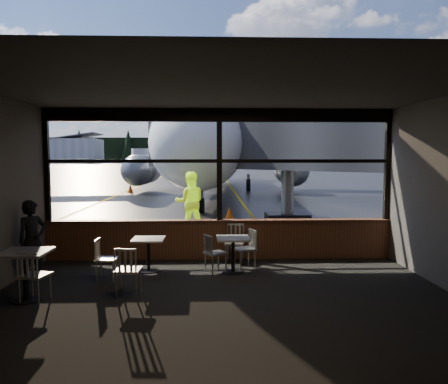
{
  "coord_description": "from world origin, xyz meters",
  "views": [
    {
      "loc": [
        -0.24,
        -10.11,
        2.4
      ],
      "look_at": [
        0.14,
        1.0,
        1.5
      ],
      "focal_mm": 35.0,
      "sensor_mm": 36.0,
      "label": 1
    }
  ],
  "objects": [
    {
      "name": "chair_mid_w",
      "position": [
        -2.23,
        -1.72,
        0.41
      ],
      "size": [
        0.45,
        0.45,
        0.82
      ],
      "primitive_type": null,
      "rotation": [
        0.0,
        0.0,
        -1.58
      ],
      "color": "beige",
      "rests_on": "carpet_floor"
    },
    {
      "name": "chair_near_e",
      "position": [
        0.51,
        -0.97,
        0.43
      ],
      "size": [
        0.59,
        0.59,
        0.86
      ],
      "primitive_type": null,
      "rotation": [
        0.0,
        0.0,
        1.9
      ],
      "color": "beige",
      "rests_on": "carpet_floor"
    },
    {
      "name": "cafe_table_mid",
      "position": [
        -1.5,
        -1.13,
        0.36
      ],
      "size": [
        0.65,
        0.65,
        0.71
      ],
      "primitive_type": null,
      "color": "#ACA69E",
      "rests_on": "carpet_floor"
    },
    {
      "name": "window_transom",
      "position": [
        0.0,
        0.0,
        2.3
      ],
      "size": [
        8.0,
        0.1,
        0.08
      ],
      "primitive_type": "cube",
      "color": "black",
      "rests_on": "ground"
    },
    {
      "name": "chair_left_s",
      "position": [
        -3.12,
        -2.94,
        0.44
      ],
      "size": [
        0.57,
        0.57,
        0.87
      ],
      "primitive_type": null,
      "rotation": [
        0.0,
        0.0,
        -0.23
      ],
      "color": "beige",
      "rests_on": "carpet_floor"
    },
    {
      "name": "cafe_table_left",
      "position": [
        -3.29,
        -2.9,
        0.42
      ],
      "size": [
        0.77,
        0.77,
        0.84
      ],
      "primitive_type": null,
      "color": "#A39D96",
      "rests_on": "carpet_floor"
    },
    {
      "name": "mullion_right",
      "position": [
        3.95,
        0.0,
        2.2
      ],
      "size": [
        0.12,
        0.12,
        2.6
      ],
      "primitive_type": "cube",
      "color": "black",
      "rests_on": "ground"
    },
    {
      "name": "fuel_tank_c",
      "position": [
        -10.0,
        182.0,
        3.0
      ],
      "size": [
        8.0,
        8.0,
        6.0
      ],
      "primitive_type": "cylinder",
      "color": "silver",
      "rests_on": "ground_plane"
    },
    {
      "name": "ground_plane",
      "position": [
        0.0,
        120.0,
        0.0
      ],
      "size": [
        520.0,
        520.0,
        0.0
      ],
      "primitive_type": "plane",
      "color": "black",
      "rests_on": "ground"
    },
    {
      "name": "fuel_tank_b",
      "position": [
        -20.0,
        182.0,
        3.0
      ],
      "size": [
        8.0,
        8.0,
        6.0
      ],
      "primitive_type": "cylinder",
      "color": "silver",
      "rests_on": "ground_plane"
    },
    {
      "name": "wall_back",
      "position": [
        0.0,
        -6.0,
        1.75
      ],
      "size": [
        8.0,
        0.04,
        3.5
      ],
      "primitive_type": "cube",
      "color": "#49423A",
      "rests_on": "ground"
    },
    {
      "name": "cone_wing",
      "position": [
        -5.5,
        19.15,
        0.28
      ],
      "size": [
        0.41,
        0.41,
        0.57
      ],
      "primitive_type": "cone",
      "color": "#FF6808",
      "rests_on": "ground_plane"
    },
    {
      "name": "chair_near_w",
      "position": [
        -0.11,
        -1.24,
        0.4
      ],
      "size": [
        0.6,
        0.6,
        0.81
      ],
      "primitive_type": null,
      "rotation": [
        0.0,
        0.0,
        -1.07
      ],
      "color": "#B3AEA2",
      "rests_on": "carpet_floor"
    },
    {
      "name": "passenger",
      "position": [
        -3.66,
        -1.66,
        0.78
      ],
      "size": [
        0.66,
        0.68,
        1.56
      ],
      "primitive_type": "imported",
      "rotation": [
        0.0,
        0.0,
        0.87
      ],
      "color": "black",
      "rests_on": "carpet_floor"
    },
    {
      "name": "chair_mid_s",
      "position": [
        -1.64,
        -2.65,
        0.44
      ],
      "size": [
        0.51,
        0.51,
        0.87
      ],
      "primitive_type": null,
      "rotation": [
        0.0,
        0.0,
        -0.07
      ],
      "color": "#B0AB9F",
      "rests_on": "carpet_floor"
    },
    {
      "name": "carpet_floor",
      "position": [
        0.0,
        -3.0,
        0.01
      ],
      "size": [
        8.0,
        6.0,
        0.01
      ],
      "primitive_type": "cube",
      "color": "black",
      "rests_on": "ground"
    },
    {
      "name": "treeline",
      "position": [
        0.0,
        210.0,
        6.0
      ],
      "size": [
        360.0,
        3.0,
        12.0
      ],
      "primitive_type": "cube",
      "color": "black",
      "rests_on": "ground_plane"
    },
    {
      "name": "mullion_left",
      "position": [
        -3.95,
        0.0,
        2.2
      ],
      "size": [
        0.12,
        0.12,
        2.6
      ],
      "primitive_type": "cube",
      "color": "black",
      "rests_on": "ground"
    },
    {
      "name": "ground_crew",
      "position": [
        -0.85,
        3.64,
        0.96
      ],
      "size": [
        1.0,
        0.81,
        1.93
      ],
      "primitive_type": "imported",
      "rotation": [
        0.0,
        0.0,
        3.23
      ],
      "color": "#BFF219",
      "rests_on": "ground_plane"
    },
    {
      "name": "window_sill",
      "position": [
        0.0,
        0.0,
        0.45
      ],
      "size": [
        8.0,
        0.28,
        0.9
      ],
      "primitive_type": "cube",
      "color": "#512A18",
      "rests_on": "ground"
    },
    {
      "name": "airliner",
      "position": [
        0.28,
        20.37,
        5.38
      ],
      "size": [
        31.81,
        37.25,
        10.77
      ],
      "primitive_type": null,
      "rotation": [
        0.0,
        0.0,
        -0.07
      ],
      "color": "white",
      "rests_on": "ground_plane"
    },
    {
      "name": "cone_nose",
      "position": [
        0.53,
        6.2,
        0.26
      ],
      "size": [
        0.38,
        0.38,
        0.53
      ],
      "primitive_type": "cone",
      "color": "orange",
      "rests_on": "ground_plane"
    },
    {
      "name": "window_header",
      "position": [
        0.0,
        0.0,
        3.35
      ],
      "size": [
        8.0,
        0.18,
        0.3
      ],
      "primitive_type": "cube",
      "color": "black",
      "rests_on": "ground"
    },
    {
      "name": "mullion_centre",
      "position": [
        0.0,
        0.0,
        2.2
      ],
      "size": [
        0.12,
        0.12,
        2.6
      ],
      "primitive_type": "cube",
      "color": "black",
      "rests_on": "ground"
    },
    {
      "name": "hangar_right",
      "position": [
        60.0,
        178.0,
        6.0
      ],
      "size": [
        50.0,
        20.0,
        12.0
      ],
      "primitive_type": null,
      "color": "silver",
      "rests_on": "ground_plane"
    },
    {
      "name": "fuel_tank_a",
      "position": [
        -30.0,
        182.0,
        3.0
      ],
      "size": [
        8.0,
        8.0,
        6.0
      ],
      "primitive_type": "cylinder",
      "color": "silver",
      "rests_on": "ground_plane"
    },
    {
      "name": "chair_near_n",
      "position": [
        0.33,
        -0.4,
        0.44
      ],
      "size": [
        0.56,
        0.56,
        0.88
      ],
      "primitive_type": null,
      "rotation": [
        0.0,
        0.0,
        2.97
      ],
      "color": "#B0AB9F",
      "rests_on": "carpet_floor"
    },
    {
      "name": "ceiling",
      "position": [
        0.0,
        -3.0,
        3.5
      ],
      "size": [
        8.0,
        6.0,
        0.04
      ],
      "primitive_type": "cube",
      "color": "#38332D",
      "rests_on": "ground"
    },
    {
      "name": "hangar_mid",
      "position": [
        0.0,
        185.0,
        5.0
      ],
      "size": [
        38.0,
        15.0,
        10.0
      ],
      "primitive_type": null,
      "color": "silver",
      "rests_on": "ground_plane"
    },
    {
      "name": "jet_bridge",
      "position": [
        3.6,
        5.5,
        2.5
      ],
      "size": [
        9.38,
        11.46,
        5.0
      ],
      "primitive_type": null,
      "color": "#2F2F32",
      "rests_on": "ground_plane"
    },
    {
      "name": "cafe_table_near",
      "position": [
        0.25,
        -1.24,
        0.37
      ],
      "size": [
        0.67,
        0.67,
        0.74
      ],
      "primitive_type": null,
      "color": "#A9A49C",
      "rests_on": "carpet_floor"
    },
    {
      "name": "hangar_left",
      "position": [
        -70.0,
        180.0,
        5.5
      ],
      "size": [
        45.0,
        18.0,
        11.0
      ],
      "primitive_type": null,
      "color": "silver",
      "rests_on": "ground_plane"
    }
  ]
}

